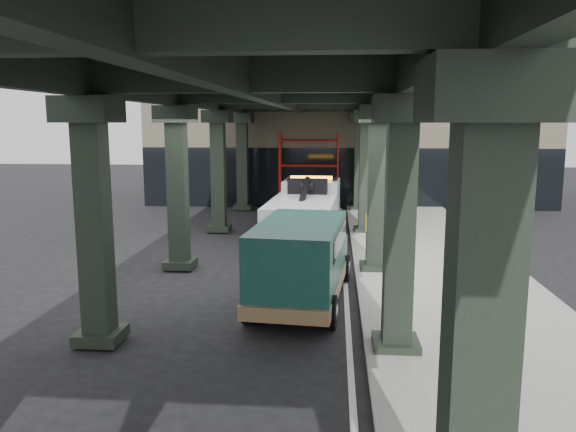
% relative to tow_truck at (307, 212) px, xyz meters
% --- Properties ---
extents(ground, '(90.00, 90.00, 0.00)m').
position_rel_tow_truck_xyz_m(ground, '(-0.33, -5.91, -1.24)').
color(ground, black).
rests_on(ground, ground).
extents(sidewalk, '(5.00, 40.00, 0.15)m').
position_rel_tow_truck_xyz_m(sidewalk, '(4.17, -3.91, -1.16)').
color(sidewalk, gray).
rests_on(sidewalk, ground).
extents(lane_stripe, '(0.12, 38.00, 0.01)m').
position_rel_tow_truck_xyz_m(lane_stripe, '(1.37, -3.91, -1.23)').
color(lane_stripe, silver).
rests_on(lane_stripe, ground).
extents(viaduct, '(7.40, 32.00, 6.40)m').
position_rel_tow_truck_xyz_m(viaduct, '(-0.73, -3.91, 4.22)').
color(viaduct, black).
rests_on(viaduct, ground).
extents(building, '(22.00, 10.00, 8.00)m').
position_rel_tow_truck_xyz_m(building, '(1.67, 14.09, 2.76)').
color(building, '#C6B793').
rests_on(building, ground).
extents(scaffolding, '(3.08, 0.88, 4.00)m').
position_rel_tow_truck_xyz_m(scaffolding, '(-0.33, 8.73, 0.87)').
color(scaffolding, '#B5170E').
rests_on(scaffolding, ground).
extents(tow_truck, '(2.64, 7.85, 2.54)m').
position_rel_tow_truck_xyz_m(tow_truck, '(0.00, 0.00, 0.00)').
color(tow_truck, black).
rests_on(tow_truck, ground).
extents(towed_van, '(2.52, 5.40, 2.12)m').
position_rel_tow_truck_xyz_m(towed_van, '(0.22, -6.92, -0.10)').
color(towed_van, '#12413A').
rests_on(towed_van, ground).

